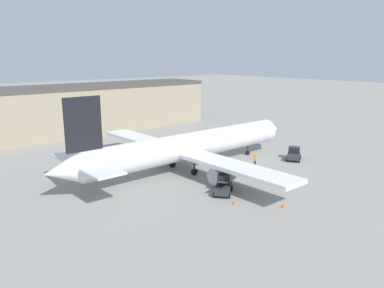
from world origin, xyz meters
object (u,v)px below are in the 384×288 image
Objects in this scene: belt_loader_truck at (224,185)px; safety_cone_far at (283,205)px; airplane at (187,147)px; ground_crew_worker at (255,160)px; baggage_tug at (294,154)px; safety_cone_near at (234,202)px.

belt_loader_truck is 7.37m from safety_cone_far.
airplane reaches higher than ground_crew_worker.
safety_cone_near is (-19.80, -6.36, -0.61)m from baggage_tug.
safety_cone_far is (-9.45, -11.89, -0.67)m from ground_crew_worker.
belt_loader_truck reaches higher than safety_cone_far.
ground_crew_worker is (8.78, -4.82, -2.39)m from airplane.
safety_cone_far is (-16.57, -10.30, -0.61)m from baggage_tug.
baggage_tug is 0.93× the size of belt_loader_truck.
belt_loader_truck is 6.83× the size of safety_cone_far.
airplane is at bearing 38.38° from belt_loader_truck.
belt_loader_truck reaches higher than safety_cone_near.
belt_loader_truck is at bearing 103.37° from safety_cone_far.
baggage_tug is 20.81m from safety_cone_near.
belt_loader_truck is at bearing 17.91° from ground_crew_worker.
ground_crew_worker is 3.24× the size of safety_cone_far.
ground_crew_worker reaches higher than safety_cone_near.
airplane is at bearing 87.67° from safety_cone_far.
ground_crew_worker is at bearing 137.47° from baggage_tug.
baggage_tug is (7.11, -1.59, -0.06)m from ground_crew_worker.
ground_crew_worker is 0.47× the size of belt_loader_truck.
baggage_tug is 6.35× the size of safety_cone_far.
belt_loader_truck reaches higher than baggage_tug.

